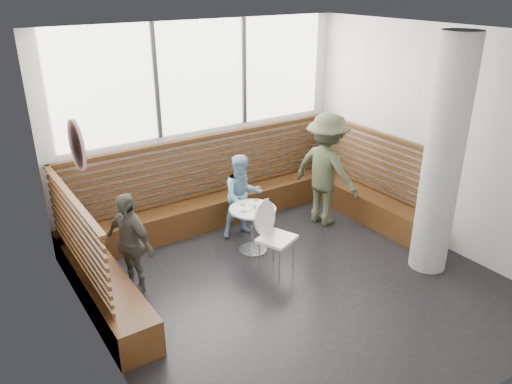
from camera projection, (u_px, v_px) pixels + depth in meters
room at (302, 174)px, 5.98m from camera, size 5.00×5.00×3.20m
booth at (229, 210)px, 7.80m from camera, size 5.00×2.50×1.44m
concrete_column at (443, 159)px, 6.46m from camera, size 0.50×0.50×3.20m
wall_art at (77, 145)px, 4.75m from camera, size 0.03×0.50×0.50m
cafe_table at (253, 221)px, 7.27m from camera, size 0.68×0.68×0.70m
cafe_chair at (273, 230)px, 6.81m from camera, size 0.48×0.47×1.00m
adult_man at (326, 170)px, 7.98m from camera, size 0.93×1.32×1.85m
child_back at (242, 196)px, 7.67m from camera, size 0.72×0.61×1.32m
child_left at (129, 243)px, 6.27m from camera, size 0.59×0.87×1.37m
plate_near at (244, 209)px, 7.17m from camera, size 0.20×0.20×0.01m
plate_far at (255, 203)px, 7.36m from camera, size 0.18×0.18×0.01m
glass_left at (243, 208)px, 7.07m from camera, size 0.07×0.07×0.11m
glass_mid at (256, 204)px, 7.20m from camera, size 0.07×0.07×0.11m
glass_right at (266, 202)px, 7.28m from camera, size 0.06×0.06×0.10m
menu_card at (260, 211)px, 7.10m from camera, size 0.22×0.19×0.00m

